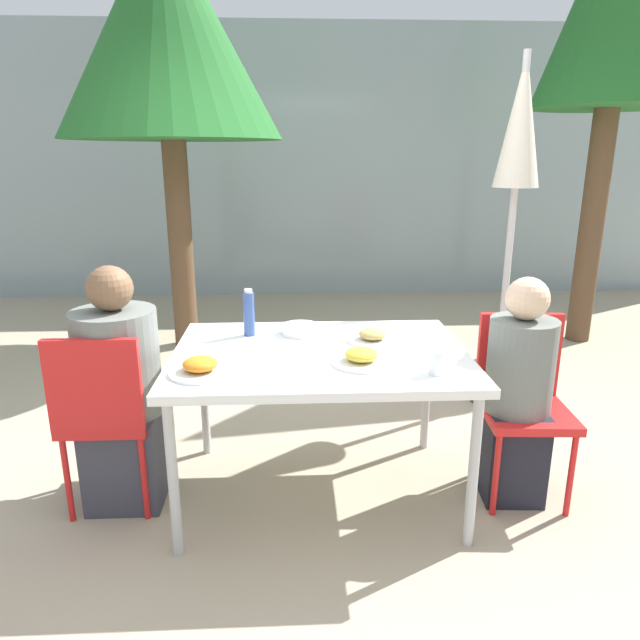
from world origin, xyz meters
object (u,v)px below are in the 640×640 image
Objects in this scene: closed_umbrella at (518,157)px; bottle at (249,313)px; chair_left at (105,408)px; person_right at (517,397)px; person_left at (121,397)px; chair_right at (522,391)px; drinking_cup at (436,362)px; tree_behind_right at (166,32)px; salad_bowl at (301,329)px.

bottle is (-1.59, -0.79, -0.74)m from closed_umbrella.
bottle is at bearing 28.24° from chair_left.
person_right is 0.50× the size of closed_umbrella.
person_left is 1.31× the size of chair_right.
drinking_cup is (1.39, -0.30, 0.26)m from person_left.
drinking_cup is 3.52m from tree_behind_right.
closed_umbrella reaches higher than drinking_cup.
bottle is at bearing 144.86° from drinking_cup.
person_left is 1.85m from person_right.
person_right is 5.60× the size of salad_bowl.
drinking_cup is 0.80m from salad_bowl.
chair_right is 1.12m from salad_bowl.
salad_bowl is (0.26, 0.01, -0.09)m from bottle.
closed_umbrella is at bearing -101.00° from chair_right.
chair_right is at bearing -121.99° from person_right.
closed_umbrella is (2.18, 1.05, 1.07)m from person_left.
closed_umbrella reaches higher than chair_left.
chair_left is 3.15m from tree_behind_right.
chair_right is at bearing 2.75° from chair_left.
person_left is (0.05, 0.08, 0.02)m from chair_left.
chair_left is 8.61× the size of drinking_cup.
person_left is 0.91m from salad_bowl.
tree_behind_right is at bearing 115.11° from salad_bowl.
salad_bowl is at bearing 133.65° from drinking_cup.
drinking_cup is (-0.46, -0.25, 0.27)m from person_right.
person_right is at bearing -50.52° from tree_behind_right.
closed_umbrella is (2.23, 1.13, 1.08)m from chair_left.
closed_umbrella reaches higher than chair_right.
bottle reaches higher than chair_left.
person_left is at bearing 1.93° from person_right.
drinking_cup is at bearing -46.35° from salad_bowl.
drinking_cup is 0.52× the size of salad_bowl.
closed_umbrella is at bearing 26.81° from chair_left.
chair_right is 8.61× the size of drinking_cup.
person_left is at bearing -86.68° from tree_behind_right.
drinking_cup reaches higher than salad_bowl.
chair_left is at bearing -121.99° from person_left.
salad_bowl is at bearing 21.42° from chair_left.
person_left reaches higher than salad_bowl.
tree_behind_right reaches higher than drinking_cup.
person_right reaches higher than chair_right.
tree_behind_right is at bearing 150.62° from closed_umbrella.
person_left reaches higher than chair_left.
salad_bowl is (-1.01, 0.33, 0.25)m from person_right.
chair_left reaches higher than drinking_cup.
chair_right is 0.80× the size of person_right.
bottle is at bearing -10.46° from person_right.
person_left reaches higher than bottle.
closed_umbrella is 11.27× the size of salad_bowl.
tree_behind_right is (-2.04, 2.34, 2.00)m from chair_right.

